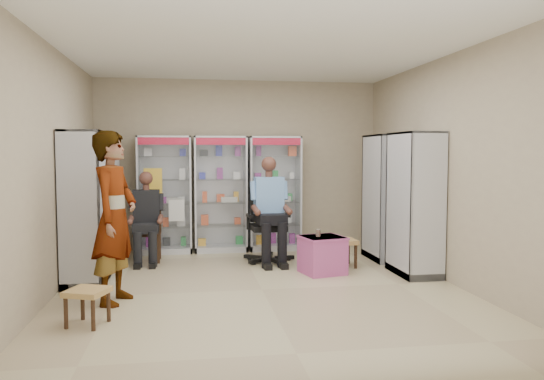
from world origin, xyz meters
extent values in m
plane|color=tan|center=(0.00, 0.00, 0.00)|extent=(6.00, 6.00, 0.00)
cube|color=tan|center=(0.00, 3.00, 1.50)|extent=(5.00, 0.02, 3.00)
cube|color=tan|center=(0.00, -3.00, 1.50)|extent=(5.00, 0.02, 3.00)
cube|color=tan|center=(-2.50, 0.00, 1.50)|extent=(0.02, 6.00, 3.00)
cube|color=tan|center=(2.50, 0.00, 1.50)|extent=(0.02, 6.00, 3.00)
cube|color=white|center=(0.00, 0.00, 3.00)|extent=(5.00, 6.00, 0.02)
cube|color=silver|center=(-1.30, 2.73, 1.00)|extent=(0.90, 0.50, 2.00)
cube|color=#ADB0B4|center=(-0.35, 2.73, 1.00)|extent=(0.90, 0.50, 2.00)
cube|color=silver|center=(0.60, 2.73, 1.00)|extent=(0.90, 0.50, 2.00)
cube|color=#BABEC2|center=(2.23, 1.60, 1.00)|extent=(0.90, 0.50, 2.00)
cube|color=#AAADB1|center=(2.23, 0.50, 1.00)|extent=(0.90, 0.50, 2.00)
cube|color=silver|center=(-2.23, 1.80, 1.00)|extent=(0.90, 0.50, 2.00)
cube|color=#ABAEB3|center=(-2.23, 0.70, 1.00)|extent=(0.90, 0.50, 2.00)
cube|color=#311F13|center=(-1.55, 2.00, 0.47)|extent=(0.42, 0.42, 0.94)
cube|color=black|center=(0.33, 1.71, 0.61)|extent=(0.70, 0.70, 1.22)
cube|color=#B8498D|center=(0.97, 0.76, 0.26)|extent=(0.65, 0.64, 0.53)
cylinder|color=#551207|center=(0.91, 0.77, 0.58)|extent=(0.07, 0.07, 0.10)
cube|color=olive|center=(1.37, 1.15, 0.21)|extent=(0.43, 0.43, 0.42)
cube|color=#AD8749|center=(-1.90, -1.09, 0.18)|extent=(0.47, 0.47, 0.37)
imported|color=gray|center=(-1.73, -0.29, 0.98)|extent=(0.65, 0.82, 1.96)
camera|label=1|loc=(-0.89, -6.48, 1.71)|focal=35.00mm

